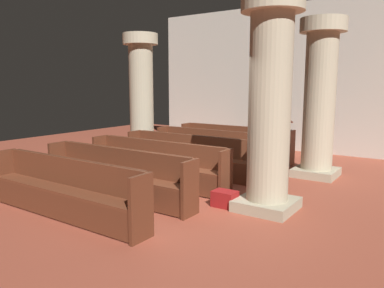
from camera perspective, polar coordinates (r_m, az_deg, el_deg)
ground_plane at (r=7.00m, az=-1.13°, el=-8.16°), size 19.20×19.20×0.00m
back_wall at (r=12.16m, az=15.94°, el=9.57°), size 10.00×0.16×4.50m
pew_row_0 at (r=10.57m, az=6.47°, el=0.38°), size 3.33×0.47×0.91m
pew_row_1 at (r=9.59m, az=3.30°, el=-0.46°), size 3.33×0.46×0.91m
pew_row_2 at (r=8.65m, az=-0.59°, el=-1.49°), size 3.33×0.47×0.91m
pew_row_3 at (r=7.77m, az=-5.39°, el=-2.75°), size 3.33×0.46×0.91m
pew_row_4 at (r=6.96m, az=-11.38°, el=-4.29°), size 3.33×0.46×0.91m
pew_row_5 at (r=6.24m, az=-18.87°, el=-6.14°), size 3.33×0.47×0.91m
pillar_aisle_side at (r=8.81m, az=18.81°, el=6.87°), size 0.99×0.99×3.47m
pillar_far_side at (r=10.95m, az=-7.69°, el=7.61°), size 0.99×0.99×3.47m
pillar_aisle_rear at (r=6.17m, az=11.72°, el=6.43°), size 0.99×0.99×3.47m
lectern at (r=11.45m, az=13.57°, el=0.69°), size 0.48×0.45×1.08m
hymn_book at (r=10.29m, az=11.56°, el=2.48°), size 0.13×0.19×0.03m
kneeler_box_red at (r=6.50m, az=5.00°, el=-8.28°), size 0.40×0.29×0.27m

